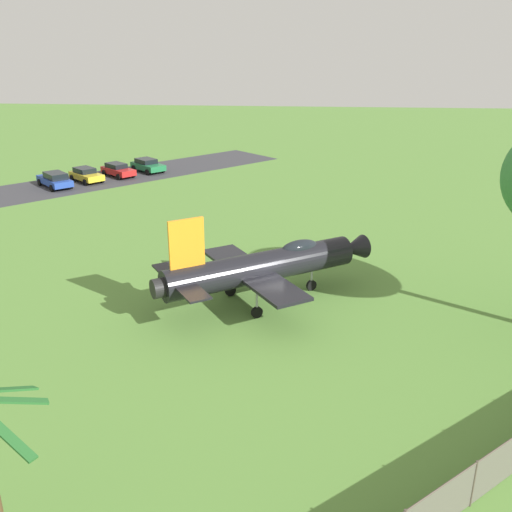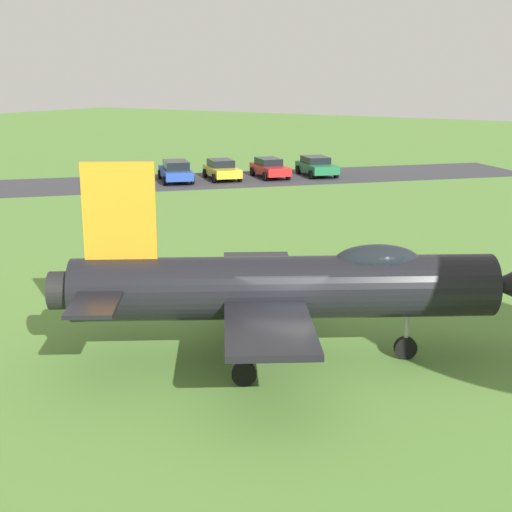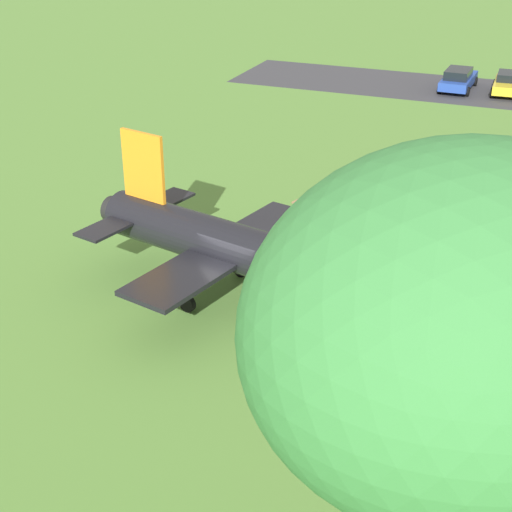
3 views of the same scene
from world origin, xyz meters
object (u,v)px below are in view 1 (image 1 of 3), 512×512
parked_car_green (148,165)px  parked_car_blue (55,179)px  display_jet (267,265)px  parked_car_yellow (86,175)px  info_plaque (186,255)px  parked_car_red (118,170)px

parked_car_green → parked_car_blue: parked_car_blue is taller
parked_car_green → display_jet: bearing=-21.3°
parked_car_blue → parked_car_yellow: bearing=-84.8°
info_plaque → parked_car_blue: bearing=-48.9°
display_jet → parked_car_green: size_ratio=2.67×
parked_car_yellow → display_jet: bearing=-11.5°
parked_car_red → info_plaque: bearing=-23.5°
info_plaque → parked_car_green: bearing=-69.8°
info_plaque → parked_car_yellow: (14.78, -21.91, -0.13)m
display_jet → parked_car_blue: 32.39m
info_plaque → parked_car_red: 27.42m
display_jet → parked_car_green: (15.25, -31.24, -1.33)m
info_plaque → parked_car_blue: (16.89, -19.39, -0.09)m
info_plaque → parked_car_yellow: bearing=-56.0°
parked_car_green → parked_car_red: 3.55m
parked_car_red → parked_car_yellow: parked_car_yellow is taller
display_jet → info_plaque: (5.30, -4.18, -1.20)m
parked_car_green → parked_car_red: parked_car_green is taller
parked_car_green → parked_car_red: (2.43, 2.59, -0.01)m
display_jet → info_plaque: bearing=107.6°
parked_car_yellow → parked_car_blue: 3.29m
info_plaque → parked_car_green: parked_car_green is taller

